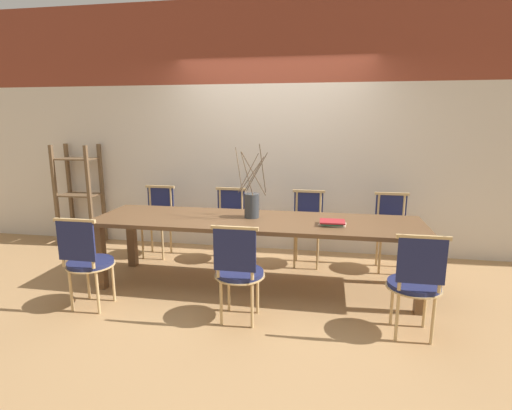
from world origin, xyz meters
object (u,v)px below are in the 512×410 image
at_px(shelving_rack, 79,195).
at_px(chair_far_center, 307,225).
at_px(chair_near_center, 416,281).
at_px(vase_centerpiece, 252,204).
at_px(book_stack, 332,223).
at_px(dining_table, 256,227).

bearing_deg(shelving_rack, chair_far_center, -5.13).
distance_m(chair_near_center, vase_centerpiece, 1.74).
relative_size(vase_centerpiece, book_stack, 2.88).
distance_m(dining_table, chair_far_center, 0.93).
bearing_deg(book_stack, chair_near_center, -46.04).
bearing_deg(book_stack, vase_centerpiece, 167.97).
height_order(chair_near_center, chair_far_center, same).
height_order(chair_far_center, shelving_rack, shelving_rack).
bearing_deg(dining_table, book_stack, -7.57).
distance_m(chair_near_center, chair_far_center, 1.81).
bearing_deg(dining_table, chair_far_center, 57.80).
bearing_deg(dining_table, shelving_rack, 158.53).
bearing_deg(dining_table, chair_near_center, -28.73).
height_order(vase_centerpiece, shelving_rack, vase_centerpiece).
xyz_separation_m(dining_table, chair_far_center, (0.49, 0.78, -0.17)).
bearing_deg(shelving_rack, dining_table, -21.47).
bearing_deg(dining_table, vase_centerpiece, 128.15).
distance_m(dining_table, shelving_rack, 2.90).
height_order(book_stack, shelving_rack, shelving_rack).
relative_size(dining_table, book_stack, 12.53).
bearing_deg(chair_near_center, vase_centerpiece, 150.03).
height_order(dining_table, vase_centerpiece, vase_centerpiece).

